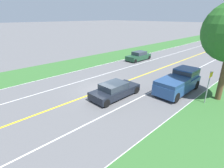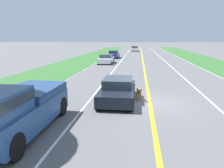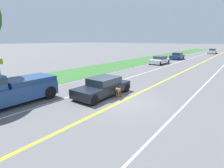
# 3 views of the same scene
# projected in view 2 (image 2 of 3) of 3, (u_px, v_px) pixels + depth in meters

# --- Properties ---
(ground_plane) EXTENTS (400.00, 400.00, 0.00)m
(ground_plane) POSITION_uv_depth(u_px,v_px,m) (150.00, 102.00, 12.43)
(ground_plane) COLOR #5B5B5E
(centre_divider_line) EXTENTS (0.18, 160.00, 0.01)m
(centre_divider_line) POSITION_uv_depth(u_px,v_px,m) (150.00, 102.00, 12.43)
(centre_divider_line) COLOR yellow
(centre_divider_line) RESTS_ON ground
(lane_edge_line_right) EXTENTS (0.14, 160.00, 0.01)m
(lane_edge_line_right) POSITION_uv_depth(u_px,v_px,m) (33.00, 98.00, 13.26)
(lane_edge_line_right) COLOR white
(lane_edge_line_right) RESTS_ON ground
(lane_dash_same_dir) EXTENTS (0.10, 160.00, 0.01)m
(lane_dash_same_dir) POSITION_uv_depth(u_px,v_px,m) (90.00, 100.00, 12.84)
(lane_dash_same_dir) COLOR white
(lane_dash_same_dir) RESTS_ON ground
(lane_dash_oncoming) EXTENTS (0.10, 160.00, 0.01)m
(lane_dash_oncoming) POSITION_uv_depth(u_px,v_px,m) (214.00, 105.00, 12.01)
(lane_dash_oncoming) COLOR white
(lane_dash_oncoming) RESTS_ON ground
(ego_car) EXTENTS (1.94, 4.57, 1.31)m
(ego_car) POSITION_uv_depth(u_px,v_px,m) (118.00, 90.00, 12.73)
(ego_car) COLOR black
(ego_car) RESTS_ON ground
(dog) EXTENTS (0.39, 1.02, 0.81)m
(dog) POSITION_uv_depth(u_px,v_px,m) (139.00, 92.00, 12.81)
(dog) COLOR olive
(dog) RESTS_ON ground
(pickup_truck) EXTENTS (2.09, 5.25, 1.99)m
(pickup_truck) POSITION_uv_depth(u_px,v_px,m) (17.00, 108.00, 8.16)
(pickup_truck) COLOR #284C84
(pickup_truck) RESTS_ON ground
(car_trailing_near) EXTENTS (1.94, 4.50, 1.29)m
(car_trailing_near) POSITION_uv_depth(u_px,v_px,m) (106.00, 59.00, 31.65)
(car_trailing_near) COLOR white
(car_trailing_near) RESTS_ON ground
(car_trailing_mid) EXTENTS (1.88, 4.27, 1.38)m
(car_trailing_mid) POSITION_uv_depth(u_px,v_px,m) (114.00, 54.00, 40.45)
(car_trailing_mid) COLOR navy
(car_trailing_mid) RESTS_ON ground
(car_trailing_far) EXTENTS (1.93, 4.26, 1.45)m
(car_trailing_far) POSITION_uv_depth(u_px,v_px,m) (135.00, 49.00, 61.08)
(car_trailing_far) COLOR white
(car_trailing_far) RESTS_ON ground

